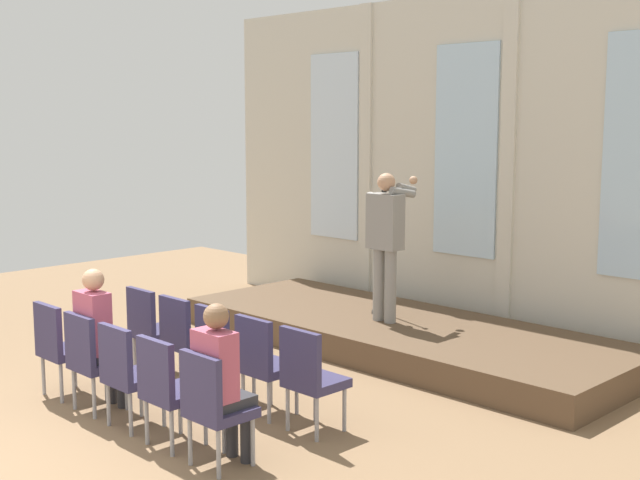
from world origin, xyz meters
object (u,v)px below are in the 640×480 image
chair_r0_c0 (150,325)px  chair_r1_c1 (92,356)px  mic_stand (383,287)px  chair_r0_c1 (184,335)px  chair_r1_c0 (59,344)px  chair_r0_c4 (310,374)px  chair_r1_c4 (213,402)px  chair_r1_c3 (167,385)px  speaker (386,236)px  audience_r1_c4 (221,376)px  chair_r0_c2 (222,347)px  chair_r0_c3 (263,360)px  chair_r1_c2 (127,370)px  audience_r1_c1 (98,332)px

chair_r0_c0 → chair_r1_c1: bearing=-59.9°
mic_stand → chair_r0_c0: mic_stand is taller
chair_r0_c1 → chair_r1_c0: 1.21m
chair_r0_c4 → chair_r1_c4: size_ratio=1.00×
chair_r0_c4 → chair_r1_c3: size_ratio=1.00×
speaker → audience_r1_c4: (1.33, -3.51, -0.63)m
chair_r0_c2 → chair_r1_c0: same height
audience_r1_c4 → chair_r0_c3: bearing=122.1°
chair_r0_c2 → chair_r1_c3: same height
chair_r0_c4 → chair_r1_c1: size_ratio=1.00×
chair_r1_c1 → audience_r1_c4: (1.82, 0.08, 0.19)m
audience_r1_c4 → chair_r1_c1: bearing=-177.4°
mic_stand → chair_r1_c2: bearing=-84.2°
chair_r0_c0 → chair_r1_c4: bearing=-23.3°
chair_r0_c1 → chair_r1_c2: bearing=-59.9°
chair_r0_c1 → audience_r1_c1: 0.99m
chair_r0_c4 → audience_r1_c4: bearing=-90.0°
chair_r1_c4 → audience_r1_c4: audience_r1_c4 is taller
chair_r0_c3 → speaker: bearing=105.9°
chair_r1_c4 → chair_r1_c2: bearing=180.0°
mic_stand → chair_r0_c4: mic_stand is taller
speaker → chair_r1_c4: bearing=-69.7°
chair_r0_c3 → audience_r1_c4: 1.16m
chair_r0_c3 → audience_r1_c4: (0.61, -0.96, 0.19)m
audience_r1_c1 → mic_stand: bearing=86.8°
mic_stand → chair_r1_c3: 4.01m
chair_r1_c0 → audience_r1_c4: size_ratio=0.72×
speaker → audience_r1_c4: speaker is taller
mic_stand → chair_r0_c3: 3.01m
chair_r0_c1 → chair_r1_c2: size_ratio=1.00×
chair_r0_c2 → audience_r1_c4: audience_r1_c4 is taller
chair_r1_c3 → chair_r0_c2: bearing=120.1°
mic_stand → chair_r0_c3: mic_stand is taller
chair_r1_c1 → chair_r0_c1: bearing=90.0°
chair_r1_c0 → audience_r1_c4: audience_r1_c4 is taller
speaker → chair_r1_c0: (-1.09, -3.60, -0.82)m
mic_stand → audience_r1_c1: mic_stand is taller
speaker → chair_r1_c1: 3.72m
chair_r0_c0 → chair_r1_c3: bearing=-29.9°
chair_r0_c1 → chair_r1_c4: size_ratio=1.00×
chair_r0_c0 → mic_stand: bearing=73.9°
chair_r0_c1 → chair_r0_c2: 0.61m
chair_r1_c0 → chair_r1_c1: same height
chair_r1_c2 → chair_r1_c3: 0.61m
chair_r0_c1 → chair_r0_c4: bearing=0.0°
chair_r0_c3 → chair_r1_c3: same height
chair_r0_c1 → chair_r0_c3: same height
chair_r1_c0 → chair_r1_c4: 2.42m
mic_stand → chair_r0_c1: size_ratio=1.65×
chair_r1_c1 → mic_stand: bearing=86.9°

